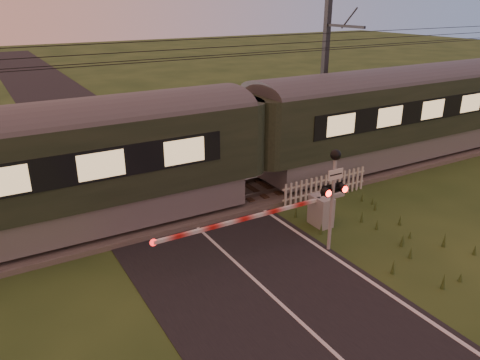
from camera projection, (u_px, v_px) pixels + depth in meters
ground at (277, 301)px, 12.23m from camera, size 160.00×160.00×0.00m
road at (283, 305)px, 12.05m from camera, size 6.00×140.00×0.03m
track_bed at (178, 209)px, 17.43m from camera, size 140.00×3.40×0.39m
overhead_wires at (170, 52)px, 15.37m from camera, size 120.00×0.62×0.62m
train at (248, 138)px, 18.02m from camera, size 44.40×3.06×4.14m
boom_gate at (313, 211)px, 15.94m from camera, size 7.14×0.83×1.10m
crossing_signal at (334, 183)px, 13.92m from camera, size 0.84×0.35×3.30m
picket_fence at (325, 187)px, 18.32m from camera, size 4.08×0.08×0.98m
catenary_mast at (325, 75)px, 21.82m from camera, size 0.25×2.47×7.83m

